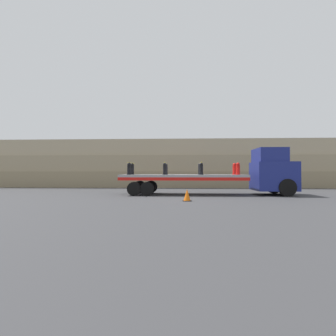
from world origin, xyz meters
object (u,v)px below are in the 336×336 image
fire_hydrant_black_near_1 (165,169)px  fire_hydrant_black_far_1 (166,169)px  truck_cab (274,172)px  fire_hydrant_red_near_3 (238,169)px  fire_hydrant_black_near_0 (129,169)px  flatbed_trailer (175,178)px  fire_hydrant_black_far_2 (200,169)px  fire_hydrant_black_near_2 (201,169)px  traffic_cone (187,195)px  fire_hydrant_red_far_3 (234,169)px  fire_hydrant_black_far_0 (132,169)px

fire_hydrant_black_near_1 → fire_hydrant_black_far_1: (0.00, 1.09, 0.00)m
truck_cab → fire_hydrant_red_near_3: (-2.50, -0.55, 0.19)m
truck_cab → fire_hydrant_black_near_0: (-9.62, -0.55, 0.19)m
fire_hydrant_black_far_1 → fire_hydrant_black_near_1: bearing=-90.0°
flatbed_trailer → fire_hydrant_black_far_2: (1.75, 0.55, 0.64)m
fire_hydrant_black_near_1 → fire_hydrant_black_far_2: bearing=24.7°
fire_hydrant_black_near_1 → fire_hydrant_black_near_2: 2.38m
fire_hydrant_black_near_1 → traffic_cone: fire_hydrant_black_near_1 is taller
fire_hydrant_black_far_2 → fire_hydrant_red_far_3: (2.38, 0.00, 0.00)m
fire_hydrant_red_near_3 → flatbed_trailer: bearing=172.5°
fire_hydrant_black_near_1 → fire_hydrant_red_far_3: 4.88m
fire_hydrant_black_near_0 → fire_hydrant_black_far_0: same height
fire_hydrant_black_near_1 → fire_hydrant_red_near_3: same height
truck_cab → fire_hydrant_black_far_0: bearing=176.8°
flatbed_trailer → fire_hydrant_black_near_2: size_ratio=10.45×
fire_hydrant_black_near_2 → fire_hydrant_red_far_3: size_ratio=1.00×
fire_hydrant_black_far_2 → fire_hydrant_red_far_3: 2.38m
fire_hydrant_black_near_2 → fire_hydrant_black_far_2: same height
truck_cab → fire_hydrant_black_far_1: (-7.25, 0.55, 0.19)m
fire_hydrant_red_far_3 → flatbed_trailer: bearing=-172.5°
fire_hydrant_black_near_0 → fire_hydrant_black_far_1: size_ratio=1.00×
fire_hydrant_black_far_1 → fire_hydrant_red_far_3: (4.75, 0.00, 0.00)m
fire_hydrant_black_near_1 → fire_hydrant_black_far_2: 2.62m
fire_hydrant_black_far_0 → fire_hydrant_black_near_2: same height
truck_cab → traffic_cone: 7.23m
fire_hydrant_black_far_0 → fire_hydrant_black_near_2: (4.75, -1.09, 0.00)m
fire_hydrant_black_far_2 → fire_hydrant_black_near_0: bearing=-167.0°
truck_cab → traffic_cone: size_ratio=4.87×
fire_hydrant_black_far_1 → fire_hydrant_black_far_2: same height
fire_hydrant_black_far_0 → fire_hydrant_black_far_2: bearing=0.0°
truck_cab → fire_hydrant_black_far_0: size_ratio=3.86×
flatbed_trailer → fire_hydrant_black_near_1: (-0.63, -0.55, 0.64)m
fire_hydrant_black_far_1 → flatbed_trailer: bearing=-41.0°
fire_hydrant_black_near_0 → fire_hydrant_black_far_0: bearing=90.0°
fire_hydrant_red_far_3 → traffic_cone: (-3.38, -4.58, -1.41)m
fire_hydrant_black_far_2 → traffic_cone: 4.89m
fire_hydrant_black_near_1 → fire_hydrant_red_near_3: (4.75, 0.00, 0.00)m
truck_cab → traffic_cone: bearing=-145.6°
fire_hydrant_black_far_1 → fire_hydrant_black_near_2: 2.62m
fire_hydrant_black_near_0 → fire_hydrant_red_far_3: bearing=8.7°
flatbed_trailer → traffic_cone: 4.17m
flatbed_trailer → fire_hydrant_red_near_3: size_ratio=10.45×
flatbed_trailer → fire_hydrant_black_far_1: size_ratio=10.45×
fire_hydrant_black_near_0 → fire_hydrant_black_far_0: size_ratio=1.00×
flatbed_trailer → fire_hydrant_black_near_0: fire_hydrant_black_near_0 is taller
fire_hydrant_black_near_2 → fire_hydrant_red_far_3: bearing=24.7°
traffic_cone → fire_hydrant_black_near_0: bearing=137.1°
fire_hydrant_black_near_0 → fire_hydrant_black_near_1: same height
fire_hydrant_black_far_0 → fire_hydrant_black_far_1: bearing=0.0°
flatbed_trailer → fire_hydrant_black_near_1: 1.05m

